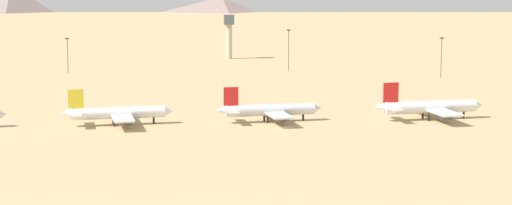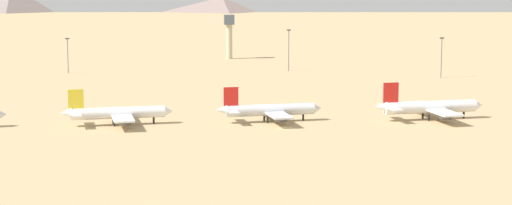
{
  "view_description": "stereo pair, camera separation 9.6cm",
  "coord_description": "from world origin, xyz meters",
  "px_view_note": "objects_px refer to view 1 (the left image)",
  "views": [
    {
      "loc": [
        -28.41,
        -240.28,
        42.61
      ],
      "look_at": [
        -7.14,
        9.66,
        6.0
      ],
      "focal_mm": 61.74,
      "sensor_mm": 36.0,
      "label": 1
    },
    {
      "loc": [
        -28.31,
        -240.28,
        42.61
      ],
      "look_at": [
        -7.14,
        9.66,
        6.0
      ],
      "focal_mm": 61.74,
      "sensor_mm": 36.0,
      "label": 2
    }
  ],
  "objects_px": {
    "light_pole_mid": "(441,55)",
    "parked_jet_yellow_1": "(117,113)",
    "parked_jet_red_2": "(269,110)",
    "light_pole_west": "(289,47)",
    "parked_jet_red_3": "(429,107)",
    "light_pole_east": "(68,53)",
    "control_tower": "(229,32)"
  },
  "relations": [
    {
      "from": "parked_jet_red_3",
      "to": "control_tower",
      "type": "relative_size",
      "value": 1.54
    },
    {
      "from": "light_pole_mid",
      "to": "light_pole_east",
      "type": "bearing_deg",
      "value": 168.7
    },
    {
      "from": "parked_jet_yellow_1",
      "to": "control_tower",
      "type": "height_order",
      "value": "control_tower"
    },
    {
      "from": "parked_jet_red_2",
      "to": "light_pole_mid",
      "type": "distance_m",
      "value": 132.68
    },
    {
      "from": "parked_jet_red_2",
      "to": "light_pole_west",
      "type": "bearing_deg",
      "value": 72.14
    },
    {
      "from": "parked_jet_red_2",
      "to": "control_tower",
      "type": "relative_size",
      "value": 1.42
    },
    {
      "from": "parked_jet_red_3",
      "to": "light_pole_mid",
      "type": "xyz_separation_m",
      "value": [
        34.63,
        103.96,
        5.89
      ]
    },
    {
      "from": "control_tower",
      "to": "light_pole_mid",
      "type": "distance_m",
      "value": 122.85
    },
    {
      "from": "control_tower",
      "to": "light_pole_west",
      "type": "relative_size",
      "value": 1.21
    },
    {
      "from": "parked_jet_yellow_1",
      "to": "parked_jet_red_3",
      "type": "relative_size",
      "value": 0.93
    },
    {
      "from": "parked_jet_red_2",
      "to": "light_pole_west",
      "type": "height_order",
      "value": "light_pole_west"
    },
    {
      "from": "parked_jet_yellow_1",
      "to": "light_pole_east",
      "type": "relative_size",
      "value": 2.1
    },
    {
      "from": "parked_jet_yellow_1",
      "to": "light_pole_mid",
      "type": "height_order",
      "value": "light_pole_mid"
    },
    {
      "from": "parked_jet_yellow_1",
      "to": "parked_jet_red_2",
      "type": "relative_size",
      "value": 1.01
    },
    {
      "from": "light_pole_mid",
      "to": "light_pole_west",
      "type": "bearing_deg",
      "value": 152.67
    },
    {
      "from": "light_pole_west",
      "to": "light_pole_east",
      "type": "height_order",
      "value": "light_pole_west"
    },
    {
      "from": "light_pole_mid",
      "to": "parked_jet_yellow_1",
      "type": "bearing_deg",
      "value": -139.98
    },
    {
      "from": "parked_jet_yellow_1",
      "to": "light_pole_mid",
      "type": "xyz_separation_m",
      "value": [
        126.03,
        105.81,
        6.15
      ]
    },
    {
      "from": "parked_jet_yellow_1",
      "to": "control_tower",
      "type": "xyz_separation_m",
      "value": [
        42.74,
        196.04,
        10.01
      ]
    },
    {
      "from": "light_pole_west",
      "to": "light_pole_east",
      "type": "bearing_deg",
      "value": 179.81
    },
    {
      "from": "parked_jet_red_3",
      "to": "light_pole_west",
      "type": "bearing_deg",
      "value": 92.1
    },
    {
      "from": "parked_jet_yellow_1",
      "to": "control_tower",
      "type": "relative_size",
      "value": 1.43
    },
    {
      "from": "parked_jet_red_3",
      "to": "control_tower",
      "type": "distance_m",
      "value": 200.43
    },
    {
      "from": "light_pole_east",
      "to": "parked_jet_red_3",
      "type": "bearing_deg",
      "value": -47.9
    },
    {
      "from": "parked_jet_red_3",
      "to": "parked_jet_red_2",
      "type": "bearing_deg",
      "value": 171.39
    },
    {
      "from": "light_pole_east",
      "to": "parked_jet_yellow_1",
      "type": "bearing_deg",
      "value": -77.33
    },
    {
      "from": "parked_jet_red_3",
      "to": "light_pole_east",
      "type": "distance_m",
      "value": 182.42
    },
    {
      "from": "parked_jet_red_2",
      "to": "light_pole_east",
      "type": "xyz_separation_m",
      "value": [
        -74.61,
        135.27,
        5.38
      ]
    },
    {
      "from": "parked_jet_red_2",
      "to": "light_pole_west",
      "type": "xyz_separation_m",
      "value": [
        22.22,
        134.95,
        7.02
      ]
    },
    {
      "from": "parked_jet_yellow_1",
      "to": "light_pole_west",
      "type": "relative_size",
      "value": 1.74
    },
    {
      "from": "parked_jet_red_2",
      "to": "light_pole_mid",
      "type": "xyz_separation_m",
      "value": [
        82.26,
        103.92,
        6.17
      ]
    },
    {
      "from": "parked_jet_red_3",
      "to": "light_pole_east",
      "type": "bearing_deg",
      "value": 123.53
    }
  ]
}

